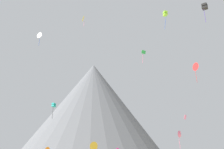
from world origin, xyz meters
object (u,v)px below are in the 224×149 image
kite_black_high (205,7)px  kite_green_high (143,54)px  rock_massif (91,119)px  kite_yellow_high (83,19)px  kite_red_high (196,67)px  kite_teal_mid (54,105)px  kite_rainbow_low (180,134)px  kite_gold_low (94,146)px  kite_lime_high (165,14)px  kite_white_high (40,36)px  kite_pink_mid (185,117)px

kite_black_high → kite_green_high: 17.00m
rock_massif → kite_yellow_high: 60.99m
kite_red_high → kite_teal_mid: bearing=51.7°
kite_yellow_high → kite_rainbow_low: bearing=135.5°
kite_gold_low → kite_red_high: bearing=135.8°
kite_gold_low → kite_lime_high: (15.71, -19.82, 31.15)m
kite_yellow_high → rock_massif: bearing=-138.4°
kite_red_high → kite_gold_low: 35.80m
kite_red_high → kite_green_high: bearing=99.1°
kite_green_high → kite_white_high: bearing=-176.0°
kite_green_high → kite_black_high: bearing=-11.3°
kite_green_high → kite_gold_low: (-9.90, 18.97, -20.43)m
kite_black_high → kite_green_high: kite_black_high is taller
kite_lime_high → kite_gold_low: bearing=-61.9°
kite_white_high → kite_yellow_high: size_ratio=1.37×
rock_massif → kite_teal_mid: size_ratio=19.77×
kite_black_high → kite_lime_high: kite_lime_high is taller
rock_massif → kite_teal_mid: rock_massif is taller
kite_white_high → kite_gold_low: kite_white_high is taller
kite_rainbow_low → kite_teal_mid: kite_teal_mid is taller
kite_green_high → kite_white_high: kite_white_high is taller
kite_black_high → kite_gold_low: (-20.29, 30.77, -26.89)m
rock_massif → kite_lime_high: bearing=-78.5°
rock_massif → kite_red_high: size_ratio=16.03×
kite_white_high → kite_rainbow_low: bearing=-162.1°
kite_green_high → kite_gold_low: bearing=154.9°
kite_yellow_high → kite_teal_mid: bearing=-106.9°
kite_pink_mid → kite_yellow_high: bearing=38.7°
kite_pink_mid → kite_lime_high: bearing=84.0°
kite_green_high → rock_massif: bearing=134.0°
kite_white_high → kite_teal_mid: kite_white_high is taller
kite_pink_mid → kite_lime_high: size_ratio=0.26×
kite_teal_mid → kite_lime_high: size_ratio=0.96×
rock_massif → kite_red_high: bearing=-66.3°
rock_massif → kite_lime_high: 69.53m
kite_pink_mid → kite_teal_mid: size_ratio=0.27×
kite_gold_low → kite_teal_mid: (-11.81, 4.36, 12.01)m
kite_gold_low → kite_lime_high: bearing=105.0°
kite_yellow_high → kite_black_high: bearing=100.3°
kite_red_high → kite_gold_low: bearing=51.5°
kite_white_high → kite_gold_low: (16.87, 1.37, -31.79)m
kite_white_high → kite_pink_mid: kite_white_high is taller
kite_green_high → kite_gold_low: size_ratio=0.64×
kite_white_high → kite_teal_mid: 21.21m
kite_pink_mid → kite_teal_mid: kite_teal_mid is taller
kite_black_high → kite_white_high: bearing=-176.5°
kite_green_high → kite_rainbow_low: kite_green_high is taller
rock_massif → kite_gold_low: (-2.25, -46.32, -14.47)m
kite_red_high → kite_teal_mid: 42.55m
kite_black_high → kite_pink_mid: size_ratio=3.32×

